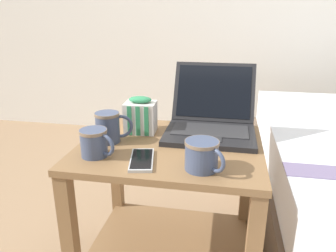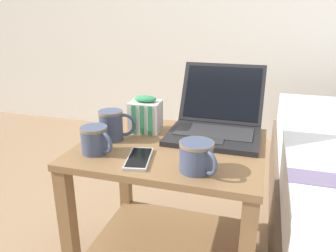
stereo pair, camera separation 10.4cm
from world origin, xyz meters
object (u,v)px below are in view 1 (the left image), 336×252
at_px(laptop, 211,119).
at_px(snack_bag, 141,116).
at_px(mug_mid_center, 95,141).
at_px(mug_front_right, 202,154).
at_px(cell_phone, 142,160).
at_px(mug_front_left, 109,126).

xyz_separation_m(laptop, snack_bag, (-0.26, -0.05, 0.02)).
bearing_deg(mug_mid_center, mug_front_right, -5.23).
xyz_separation_m(snack_bag, cell_phone, (0.07, -0.25, -0.06)).
relative_size(snack_bag, cell_phone, 0.83).
bearing_deg(mug_front_left, mug_front_right, -24.52).
xyz_separation_m(mug_mid_center, cell_phone, (0.15, -0.01, -0.04)).
distance_m(mug_front_left, cell_phone, 0.21).
relative_size(mug_front_right, snack_bag, 0.87).
distance_m(laptop, cell_phone, 0.36).
bearing_deg(cell_phone, mug_front_right, -5.97).
bearing_deg(cell_phone, mug_front_left, 138.55).
height_order(laptop, cell_phone, laptop).
bearing_deg(mug_front_right, mug_front_left, 155.48).
bearing_deg(mug_front_left, snack_bag, 54.61).
xyz_separation_m(mug_front_right, snack_bag, (-0.25, 0.27, 0.01)).
relative_size(mug_mid_center, snack_bag, 0.88).
relative_size(laptop, mug_front_right, 3.10).
distance_m(laptop, mug_mid_center, 0.44).
height_order(mug_front_left, mug_mid_center, mug_front_left).
bearing_deg(mug_front_right, snack_bag, 133.39).
bearing_deg(mug_front_left, mug_mid_center, -90.85).
bearing_deg(mug_front_left, cell_phone, -41.45).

